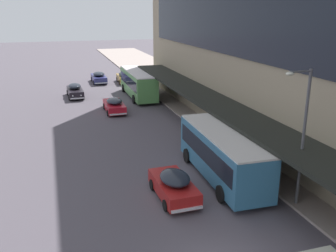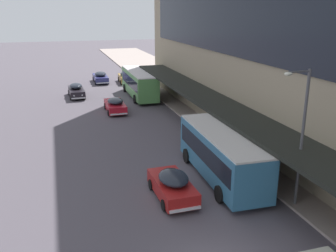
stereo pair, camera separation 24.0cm
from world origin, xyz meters
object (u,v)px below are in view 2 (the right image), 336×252
object	(u,v)px
street_lamp	(300,130)
sedan_oncoming_front	(115,105)
transit_bus_kerbside_front	(139,82)
sedan_lead_near	(76,90)
sedan_trailing_mid	(172,185)
transit_bus_kerbside_rear	(221,153)
sedan_oncoming_rear	(126,77)
fire_hydrant	(217,137)
sedan_trailing_near	(100,77)

from	to	relation	value
street_lamp	sedan_oncoming_front	bearing A→B (deg)	105.32
transit_bus_kerbside_front	sedan_lead_near	distance (m)	7.77
sedan_trailing_mid	sedan_oncoming_front	bearing A→B (deg)	90.40
transit_bus_kerbside_rear	sedan_oncoming_front	xyz separation A→B (m)	(-3.80, 17.97, -1.02)
sedan_trailing_mid	sedan_oncoming_rear	bearing A→B (deg)	83.67
sedan_lead_near	fire_hydrant	world-z (taller)	sedan_lead_near
transit_bus_kerbside_front	transit_bus_kerbside_rear	size ratio (longest dim) A/B	1.10
transit_bus_kerbside_rear	sedan_lead_near	xyz separation A→B (m)	(-7.22, 26.32, -0.96)
sedan_lead_near	sedan_trailing_mid	distance (m)	28.06
transit_bus_kerbside_front	sedan_oncoming_rear	distance (m)	9.70
transit_bus_kerbside_front	sedan_oncoming_rear	size ratio (longest dim) A/B	2.19
sedan_oncoming_rear	sedan_oncoming_front	world-z (taller)	sedan_oncoming_rear
street_lamp	fire_hydrant	world-z (taller)	street_lamp
transit_bus_kerbside_front	sedan_oncoming_front	distance (m)	7.35
transit_bus_kerbside_rear	sedan_trailing_near	distance (m)	35.05
sedan_trailing_mid	transit_bus_kerbside_rear	bearing A→B (deg)	22.51
sedan_lead_near	street_lamp	size ratio (longest dim) A/B	0.66
sedan_oncoming_front	sedan_trailing_mid	size ratio (longest dim) A/B	1.07
sedan_lead_near	sedan_oncoming_front	xyz separation A→B (m)	(3.42, -8.35, -0.06)
sedan_trailing_near	fire_hydrant	distance (m)	29.20
street_lamp	fire_hydrant	xyz separation A→B (m)	(0.19, 10.60, -3.92)
sedan_oncoming_front	street_lamp	size ratio (longest dim) A/B	0.64
sedan_oncoming_front	fire_hydrant	size ratio (longest dim) A/B	6.77
fire_hydrant	sedan_trailing_near	bearing A→B (deg)	101.34
fire_hydrant	sedan_lead_near	bearing A→B (deg)	115.86
sedan_lead_near	sedan_oncoming_front	size ratio (longest dim) A/B	1.02
sedan_lead_near	sedan_oncoming_rear	bearing A→B (deg)	44.76
transit_bus_kerbside_front	fire_hydrant	distance (m)	18.02
transit_bus_kerbside_rear	sedan_oncoming_front	distance (m)	18.40
sedan_oncoming_rear	transit_bus_kerbside_rear	bearing A→B (deg)	-90.41
transit_bus_kerbside_rear	sedan_trailing_near	size ratio (longest dim) A/B	1.84
sedan_trailing_near	street_lamp	distance (m)	39.78
transit_bus_kerbside_rear	sedan_oncoming_rear	size ratio (longest dim) A/B	1.99
sedan_oncoming_front	street_lamp	distance (m)	23.42
transit_bus_kerbside_rear	sedan_trailing_near	world-z (taller)	transit_bus_kerbside_rear
transit_bus_kerbside_rear	sedan_oncoming_rear	bearing A→B (deg)	89.59
sedan_oncoming_front	transit_bus_kerbside_front	bearing A→B (deg)	57.05
sedan_oncoming_rear	fire_hydrant	distance (m)	27.55
sedan_trailing_mid	fire_hydrant	distance (m)	9.93
sedan_trailing_mid	street_lamp	xyz separation A→B (m)	(5.98, -2.82, 3.60)
sedan_lead_near	sedan_oncoming_rear	world-z (taller)	sedan_lead_near
transit_bus_kerbside_rear	fire_hydrant	bearing A→B (deg)	68.18
sedan_trailing_near	sedan_oncoming_rear	distance (m)	3.67
transit_bus_kerbside_rear	sedan_oncoming_front	world-z (taller)	transit_bus_kerbside_rear
transit_bus_kerbside_rear	sedan_trailing_near	bearing A→B (deg)	95.30
sedan_oncoming_rear	sedan_trailing_mid	bearing A→B (deg)	-96.33
transit_bus_kerbside_rear	fire_hydrant	world-z (taller)	transit_bus_kerbside_rear
transit_bus_kerbside_rear	fire_hydrant	xyz separation A→B (m)	(2.50, 6.26, -1.27)
sedan_oncoming_front	fire_hydrant	xyz separation A→B (m)	(6.30, -11.72, -0.26)
fire_hydrant	transit_bus_kerbside_front	bearing A→B (deg)	97.52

